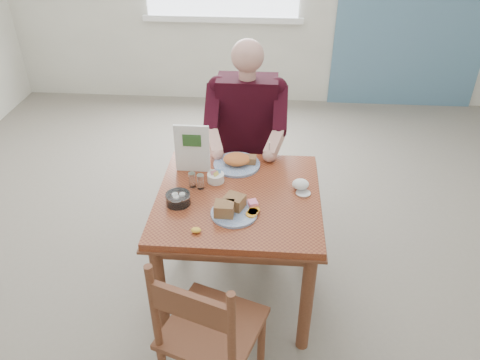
# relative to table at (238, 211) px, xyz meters

# --- Properties ---
(floor) EXTENTS (6.00, 6.00, 0.00)m
(floor) POSITION_rel_table_xyz_m (0.00, 0.00, -0.64)
(floor) COLOR #6E6659
(floor) RESTS_ON ground
(lemon_wedge) EXTENTS (0.06, 0.05, 0.03)m
(lemon_wedge) POSITION_rel_table_xyz_m (-0.18, -0.34, 0.13)
(lemon_wedge) COLOR yellow
(lemon_wedge) RESTS_ON table
(napkin) EXTENTS (0.12, 0.11, 0.06)m
(napkin) POSITION_rel_table_xyz_m (0.34, 0.09, 0.14)
(napkin) COLOR white
(napkin) RESTS_ON table
(metal_dish) EXTENTS (0.09, 0.09, 0.01)m
(metal_dish) POSITION_rel_table_xyz_m (0.36, 0.03, 0.12)
(metal_dish) COLOR silver
(metal_dish) RESTS_ON table
(table) EXTENTS (0.92, 0.92, 0.75)m
(table) POSITION_rel_table_xyz_m (0.00, 0.00, 0.00)
(table) COLOR brown
(table) RESTS_ON ground
(chair_far) EXTENTS (0.42, 0.42, 0.95)m
(chair_far) POSITION_rel_table_xyz_m (0.00, 0.80, -0.16)
(chair_far) COLOR brown
(chair_far) RESTS_ON ground
(chair_near) EXTENTS (0.53, 0.53, 0.95)m
(chair_near) POSITION_rel_table_xyz_m (-0.08, -0.72, -0.16)
(chair_near) COLOR brown
(chair_near) RESTS_ON ground
(diner) EXTENTS (0.53, 0.56, 1.39)m
(diner) POSITION_rel_table_xyz_m (0.00, 0.71, 0.17)
(diner) COLOR gray
(diner) RESTS_ON chair_far
(near_plate) EXTENTS (0.28, 0.28, 0.08)m
(near_plate) POSITION_rel_table_xyz_m (-0.02, -0.17, 0.14)
(near_plate) COLOR white
(near_plate) RESTS_ON table
(far_plate) EXTENTS (0.29, 0.29, 0.08)m
(far_plate) POSITION_rel_table_xyz_m (-0.03, 0.31, 0.14)
(far_plate) COLOR white
(far_plate) RESTS_ON table
(caddy) EXTENTS (0.12, 0.12, 0.07)m
(caddy) POSITION_rel_table_xyz_m (-0.14, 0.12, 0.14)
(caddy) COLOR white
(caddy) RESTS_ON table
(shakers) EXTENTS (0.10, 0.07, 0.09)m
(shakers) POSITION_rel_table_xyz_m (-0.24, 0.05, 0.16)
(shakers) COLOR white
(shakers) RESTS_ON table
(creamer) EXTENTS (0.16, 0.16, 0.06)m
(creamer) POSITION_rel_table_xyz_m (-0.32, -0.11, 0.14)
(creamer) COLOR white
(creamer) RESTS_ON table
(menu) EXTENTS (0.20, 0.02, 0.30)m
(menu) POSITION_rel_table_xyz_m (-0.29, 0.23, 0.26)
(menu) COLOR white
(menu) RESTS_ON table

